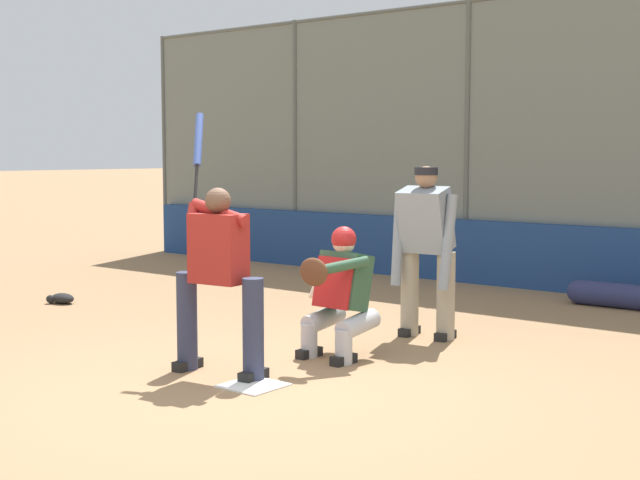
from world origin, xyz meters
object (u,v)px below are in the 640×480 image
umpire_home (426,247)px  equipment_bag_dugout_side (618,296)px  catcher_behind_plate (338,290)px  fielding_glove_on_dirt (61,298)px  batter_at_plate (218,273)px  spare_bat_near_backstop (230,277)px

umpire_home → equipment_bag_dugout_side: bearing=-111.7°
catcher_behind_plate → fielding_glove_on_dirt: bearing=0.1°
batter_at_plate → fielding_glove_on_dirt: size_ratio=6.30×
fielding_glove_on_dirt → equipment_bag_dugout_side: bearing=-144.2°
spare_bat_near_backstop → equipment_bag_dugout_side: equipment_bag_dugout_side is taller
batter_at_plate → umpire_home: bearing=-110.1°
fielding_glove_on_dirt → equipment_bag_dugout_side: 6.58m
umpire_home → equipment_bag_dugout_side: 3.07m
fielding_glove_on_dirt → batter_at_plate: bearing=162.1°
batter_at_plate → catcher_behind_plate: bearing=-116.7°
umpire_home → spare_bat_near_backstop: (4.33, -1.74, -0.86)m
umpire_home → spare_bat_near_backstop: umpire_home is taller
batter_at_plate → catcher_behind_plate: (-0.39, -1.07, -0.23)m
fielding_glove_on_dirt → equipment_bag_dugout_side: equipment_bag_dugout_side is taller
batter_at_plate → equipment_bag_dugout_side: bearing=-111.8°
umpire_home → fielding_glove_on_dirt: 4.67m
batter_at_plate → umpire_home: size_ratio=1.28×
umpire_home → batter_at_plate: bearing=71.4°
umpire_home → catcher_behind_plate: bearing=77.7°
catcher_behind_plate → umpire_home: size_ratio=0.69×
fielding_glove_on_dirt → spare_bat_near_backstop: bearing=-93.1°
spare_bat_near_backstop → batter_at_plate: bearing=160.0°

